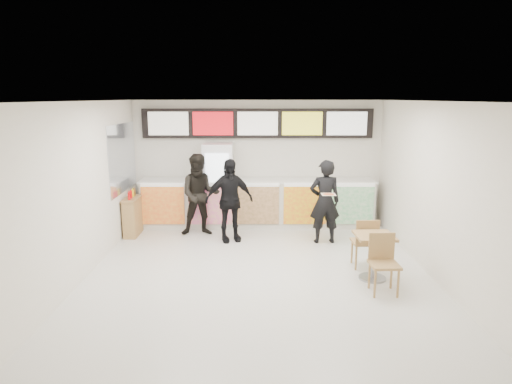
{
  "coord_description": "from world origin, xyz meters",
  "views": [
    {
      "loc": [
        -0.07,
        -7.57,
        3.06
      ],
      "look_at": [
        -0.04,
        1.2,
        1.24
      ],
      "focal_mm": 32.0,
      "sensor_mm": 36.0,
      "label": 1
    }
  ],
  "objects_px": {
    "customer_main": "(325,202)",
    "condiment_ledge": "(133,216)",
    "customer_mid": "(229,200)",
    "customer_left": "(200,195)",
    "cafe_table": "(374,248)",
    "service_counter": "(258,203)",
    "drinks_fridge": "(218,185)"
  },
  "relations": [
    {
      "from": "service_counter",
      "to": "customer_mid",
      "type": "xyz_separation_m",
      "value": [
        -0.62,
        -1.14,
        0.33
      ]
    },
    {
      "from": "drinks_fridge",
      "to": "customer_main",
      "type": "height_order",
      "value": "drinks_fridge"
    },
    {
      "from": "customer_left",
      "to": "cafe_table",
      "type": "distance_m",
      "value": 4.18
    },
    {
      "from": "customer_mid",
      "to": "customer_left",
      "type": "bearing_deg",
      "value": 126.08
    },
    {
      "from": "service_counter",
      "to": "customer_left",
      "type": "xyz_separation_m",
      "value": [
        -1.29,
        -0.68,
        0.35
      ]
    },
    {
      "from": "customer_main",
      "to": "cafe_table",
      "type": "xyz_separation_m",
      "value": [
        0.54,
        -2.02,
        -0.35
      ]
    },
    {
      "from": "cafe_table",
      "to": "condiment_ledge",
      "type": "distance_m",
      "value": 5.43
    },
    {
      "from": "service_counter",
      "to": "condiment_ledge",
      "type": "relative_size",
      "value": 5.44
    },
    {
      "from": "cafe_table",
      "to": "customer_left",
      "type": "bearing_deg",
      "value": 139.15
    },
    {
      "from": "customer_main",
      "to": "cafe_table",
      "type": "bearing_deg",
      "value": 100.89
    },
    {
      "from": "service_counter",
      "to": "drinks_fridge",
      "type": "bearing_deg",
      "value": 179.01
    },
    {
      "from": "customer_main",
      "to": "cafe_table",
      "type": "distance_m",
      "value": 2.12
    },
    {
      "from": "service_counter",
      "to": "customer_mid",
      "type": "distance_m",
      "value": 1.34
    },
    {
      "from": "customer_main",
      "to": "condiment_ledge",
      "type": "xyz_separation_m",
      "value": [
        -4.23,
        0.55,
        -0.46
      ]
    },
    {
      "from": "service_counter",
      "to": "condiment_ledge",
      "type": "xyz_separation_m",
      "value": [
        -2.82,
        -0.72,
        -0.13
      ]
    },
    {
      "from": "cafe_table",
      "to": "customer_mid",
      "type": "bearing_deg",
      "value": 138.13
    },
    {
      "from": "customer_main",
      "to": "customer_mid",
      "type": "relative_size",
      "value": 1.0
    },
    {
      "from": "drinks_fridge",
      "to": "condiment_ledge",
      "type": "distance_m",
      "value": 2.1
    },
    {
      "from": "customer_main",
      "to": "condiment_ledge",
      "type": "relative_size",
      "value": 1.75
    },
    {
      "from": "customer_main",
      "to": "customer_left",
      "type": "xyz_separation_m",
      "value": [
        -2.71,
        0.59,
        0.03
      ]
    },
    {
      "from": "customer_left",
      "to": "customer_main",
      "type": "bearing_deg",
      "value": -19.46
    },
    {
      "from": "cafe_table",
      "to": "customer_main",
      "type": "bearing_deg",
      "value": 102.92
    },
    {
      "from": "customer_left",
      "to": "cafe_table",
      "type": "xyz_separation_m",
      "value": [
        3.25,
        -2.61,
        -0.37
      ]
    },
    {
      "from": "drinks_fridge",
      "to": "customer_left",
      "type": "bearing_deg",
      "value": -117.38
    },
    {
      "from": "customer_left",
      "to": "customer_mid",
      "type": "distance_m",
      "value": 0.82
    },
    {
      "from": "drinks_fridge",
      "to": "customer_left",
      "type": "xyz_separation_m",
      "value": [
        -0.36,
        -0.69,
        -0.08
      ]
    },
    {
      "from": "condiment_ledge",
      "to": "customer_left",
      "type": "bearing_deg",
      "value": 1.47
    },
    {
      "from": "customer_main",
      "to": "customer_mid",
      "type": "distance_m",
      "value": 2.03
    },
    {
      "from": "drinks_fridge",
      "to": "customer_left",
      "type": "height_order",
      "value": "drinks_fridge"
    },
    {
      "from": "customer_mid",
      "to": "service_counter",
      "type": "bearing_deg",
      "value": 42.47
    },
    {
      "from": "drinks_fridge",
      "to": "customer_main",
      "type": "xyz_separation_m",
      "value": [
        2.35,
        -1.28,
        -0.11
      ]
    },
    {
      "from": "drinks_fridge",
      "to": "customer_mid",
      "type": "distance_m",
      "value": 1.21
    }
  ]
}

